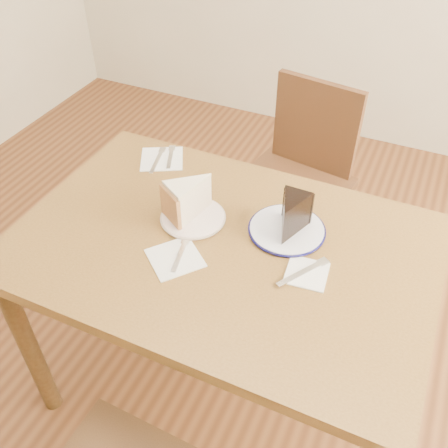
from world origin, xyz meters
The scene contains 14 objects.
ground centered at (0.00, 0.00, 0.00)m, with size 4.00×4.00×0.00m, color #452512.
table centered at (0.00, 0.00, 0.65)m, with size 1.20×0.80×0.75m.
chair_far centered at (0.01, 0.72, 0.49)m, with size 0.50×0.50×0.88m.
plate_cream centered at (-0.12, 0.06, 0.76)m, with size 0.19×0.19×0.01m, color silver.
plate_navy centered at (0.15, 0.12, 0.76)m, with size 0.22×0.22×0.01m, color white.
carrot_cake centered at (-0.13, 0.07, 0.81)m, with size 0.10×0.14×0.10m, color beige, non-canonical shape.
chocolate_cake centered at (0.16, 0.11, 0.81)m, with size 0.09×0.12×0.10m, color black, non-canonical shape.
napkin_cream centered at (-0.09, -0.11, 0.75)m, with size 0.14×0.14×0.00m, color white.
napkin_navy centered at (0.26, -0.02, 0.75)m, with size 0.11×0.11×0.00m, color white.
napkin_spare centered at (-0.37, 0.29, 0.75)m, with size 0.14×0.14×0.00m, color white.
fork_cream centered at (-0.08, -0.10, 0.76)m, with size 0.01×0.14×0.00m, color silver.
knife_navy centered at (0.25, -0.02, 0.76)m, with size 0.02×0.17×0.00m, color silver.
fork_spare centered at (-0.34, 0.31, 0.76)m, with size 0.01×0.14×0.00m, color silver.
knife_spare centered at (-0.37, 0.27, 0.76)m, with size 0.01×0.16×0.00m, color silver.
Camera 1 is at (0.43, -0.94, 1.74)m, focal length 40.00 mm.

